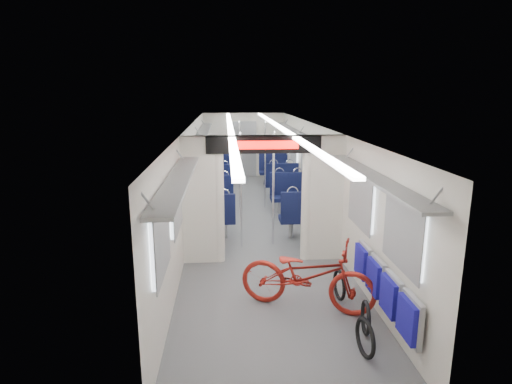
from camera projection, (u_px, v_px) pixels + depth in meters
carriage at (256, 164)px, 9.30m from camera, size 12.00×12.02×2.31m
bicycle at (307, 275)px, 6.06m from camera, size 2.06×1.35×1.02m
flip_bench at (383, 286)px, 5.55m from camera, size 0.12×2.12×0.53m
bike_hoop_a at (365, 340)px, 5.00m from camera, size 0.11×0.49×0.48m
bike_hoop_b at (366, 319)px, 5.48m from camera, size 0.10×0.45×0.45m
bike_hoop_c at (339, 286)px, 6.38m from camera, size 0.09×0.47×0.47m
seat_bay_near_left at (214, 203)px, 9.82m from camera, size 0.92×2.12×1.11m
seat_bay_near_right at (295, 201)px, 9.94m from camera, size 0.95×2.26×1.16m
seat_bay_far_left at (217, 174)px, 13.24m from camera, size 0.93×2.19×1.14m
seat_bay_far_right at (277, 173)px, 13.34m from camera, size 0.96×2.30×1.17m
stanchion_near_left at (241, 191)px, 8.33m from camera, size 0.04×0.04×2.30m
stanchion_near_right at (273, 189)px, 8.50m from camera, size 0.05×0.05×2.30m
stanchion_far_left at (240, 165)px, 11.32m from camera, size 0.05×0.05×2.30m
stanchion_far_right at (265, 165)px, 11.27m from camera, size 0.04×0.04×2.30m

